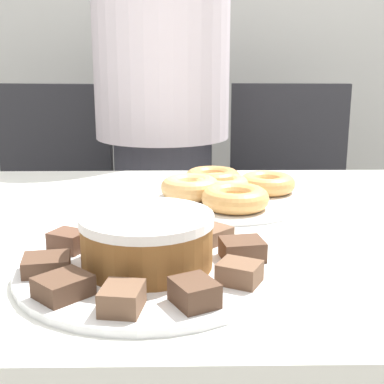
% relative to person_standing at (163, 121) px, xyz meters
% --- Properties ---
extents(table, '(1.47, 0.82, 0.73)m').
position_rel_person_standing_xyz_m(table, '(0.09, -0.74, -0.17)').
color(table, silver).
rests_on(table, ground_plane).
extents(person_standing, '(0.39, 0.39, 1.56)m').
position_rel_person_standing_xyz_m(person_standing, '(0.00, 0.00, 0.00)').
color(person_standing, '#383842').
rests_on(person_standing, ground_plane).
extents(office_chair_left, '(0.50, 0.50, 0.90)m').
position_rel_person_standing_xyz_m(office_chair_left, '(-0.40, 0.09, -0.38)').
color(office_chair_left, black).
rests_on(office_chair_left, ground_plane).
extents(office_chair_right, '(0.47, 0.47, 0.90)m').
position_rel_person_standing_xyz_m(office_chair_right, '(0.41, 0.09, -0.38)').
color(office_chair_right, black).
rests_on(office_chair_right, ground_plane).
extents(plate_cake, '(0.33, 0.33, 0.01)m').
position_rel_person_standing_xyz_m(plate_cake, '(0.01, -0.94, -0.07)').
color(plate_cake, white).
rests_on(plate_cake, table).
extents(plate_donuts, '(0.34, 0.34, 0.01)m').
position_rel_person_standing_xyz_m(plate_donuts, '(0.13, -0.59, -0.07)').
color(plate_donuts, white).
rests_on(plate_donuts, table).
extents(frosted_cake, '(0.17, 0.17, 0.07)m').
position_rel_person_standing_xyz_m(frosted_cake, '(0.01, -0.94, -0.03)').
color(frosted_cake, brown).
rests_on(frosted_cake, plate_cake).
extents(lamington_0, '(0.07, 0.07, 0.03)m').
position_rel_person_standing_xyz_m(lamington_0, '(-0.04, -0.83, -0.06)').
color(lamington_0, '#513828').
rests_on(lamington_0, plate_cake).
extents(lamington_1, '(0.06, 0.05, 0.03)m').
position_rel_person_standing_xyz_m(lamington_1, '(-0.10, -0.89, -0.06)').
color(lamington_1, brown).
rests_on(lamington_1, plate_cake).
extents(lamington_2, '(0.06, 0.06, 0.02)m').
position_rel_person_standing_xyz_m(lamington_2, '(-0.11, -0.96, -0.06)').
color(lamington_2, '#513828').
rests_on(lamington_2, plate_cake).
extents(lamington_3, '(0.07, 0.07, 0.02)m').
position_rel_person_standing_xyz_m(lamington_3, '(-0.07, -1.03, -0.06)').
color(lamington_3, '#513828').
rests_on(lamington_3, plate_cake).
extents(lamington_4, '(0.05, 0.05, 0.03)m').
position_rel_person_standing_xyz_m(lamington_4, '(-0.00, -1.06, -0.06)').
color(lamington_4, brown).
rests_on(lamington_4, plate_cake).
extents(lamington_5, '(0.06, 0.06, 0.03)m').
position_rel_person_standing_xyz_m(lamington_5, '(0.07, -1.05, -0.06)').
color(lamington_5, '#513828').
rests_on(lamington_5, plate_cake).
extents(lamington_6, '(0.06, 0.06, 0.02)m').
position_rel_person_standing_xyz_m(lamington_6, '(0.12, -1.00, -0.06)').
color(lamington_6, brown).
rests_on(lamington_6, plate_cake).
extents(lamington_7, '(0.06, 0.05, 0.03)m').
position_rel_person_standing_xyz_m(lamington_7, '(0.14, -0.92, -0.06)').
color(lamington_7, '#513828').
rests_on(lamington_7, plate_cake).
extents(lamington_8, '(0.06, 0.06, 0.02)m').
position_rel_person_standing_xyz_m(lamington_8, '(0.10, -0.85, -0.06)').
color(lamington_8, brown).
rests_on(lamington_8, plate_cake).
extents(lamington_9, '(0.05, 0.05, 0.03)m').
position_rel_person_standing_xyz_m(lamington_9, '(0.03, -0.82, -0.05)').
color(lamington_9, brown).
rests_on(lamington_9, plate_cake).
extents(donut_0, '(0.11, 0.11, 0.03)m').
position_rel_person_standing_xyz_m(donut_0, '(0.13, -0.59, -0.05)').
color(donut_0, '#E5AD66').
rests_on(donut_0, plate_donuts).
extents(donut_1, '(0.11, 0.11, 0.04)m').
position_rel_person_standing_xyz_m(donut_1, '(0.07, -0.61, -0.05)').
color(donut_1, '#E5AD66').
rests_on(donut_1, plate_donuts).
extents(donut_2, '(0.12, 0.12, 0.04)m').
position_rel_person_standing_xyz_m(donut_2, '(0.15, -0.69, -0.05)').
color(donut_2, tan).
rests_on(donut_2, plate_donuts).
extents(donut_3, '(0.11, 0.11, 0.03)m').
position_rel_person_standing_xyz_m(donut_3, '(0.22, -0.58, -0.05)').
color(donut_3, tan).
rests_on(donut_3, plate_donuts).
extents(donut_4, '(0.11, 0.11, 0.04)m').
position_rel_person_standing_xyz_m(donut_4, '(0.12, -0.54, -0.05)').
color(donut_4, '#C68447').
rests_on(donut_4, plate_donuts).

